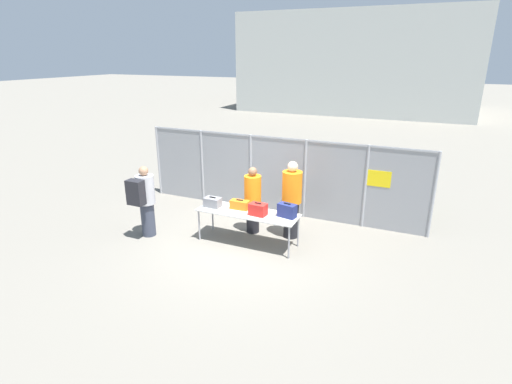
# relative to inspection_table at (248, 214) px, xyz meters

# --- Properties ---
(ground_plane) EXTENTS (120.00, 120.00, 0.00)m
(ground_plane) POSITION_rel_inspection_table_xyz_m (-0.09, -0.20, -0.72)
(ground_plane) COLOR slate
(fence_section) EXTENTS (7.82, 0.07, 2.10)m
(fence_section) POSITION_rel_inspection_table_xyz_m (-0.07, 2.04, 0.38)
(fence_section) COLOR #9EA0A5
(fence_section) RESTS_ON ground_plane
(inspection_table) EXTENTS (2.33, 0.74, 0.77)m
(inspection_table) POSITION_rel_inspection_table_xyz_m (0.00, 0.00, 0.00)
(inspection_table) COLOR silver
(inspection_table) RESTS_ON ground_plane
(suitcase_grey) EXTENTS (0.39, 0.26, 0.24)m
(suitcase_grey) POSITION_rel_inspection_table_xyz_m (-0.89, -0.03, 0.16)
(suitcase_grey) COLOR slate
(suitcase_grey) RESTS_ON inspection_table
(suitcase_orange) EXTENTS (0.44, 0.21, 0.23)m
(suitcase_orange) POSITION_rel_inspection_table_xyz_m (-0.25, 0.10, 0.15)
(suitcase_orange) COLOR orange
(suitcase_orange) RESTS_ON inspection_table
(suitcase_red) EXTENTS (0.39, 0.27, 0.29)m
(suitcase_red) POSITION_rel_inspection_table_xyz_m (0.28, -0.07, 0.19)
(suitcase_red) COLOR red
(suitcase_red) RESTS_ON inspection_table
(suitcase_navy) EXTENTS (0.43, 0.28, 0.32)m
(suitcase_navy) POSITION_rel_inspection_table_xyz_m (0.90, 0.09, 0.20)
(suitcase_navy) COLOR navy
(suitcase_navy) RESTS_ON inspection_table
(traveler_hooded) EXTENTS (0.43, 0.66, 1.72)m
(traveler_hooded) POSITION_rel_inspection_table_xyz_m (-2.36, -0.64, 0.22)
(traveler_hooded) COLOR #383D4C
(traveler_hooded) RESTS_ON ground_plane
(security_worker_near) EXTENTS (0.41, 0.41, 1.65)m
(security_worker_near) POSITION_rel_inspection_table_xyz_m (-0.16, 0.61, 0.13)
(security_worker_near) COLOR black
(security_worker_near) RESTS_ON ground_plane
(security_worker_far) EXTENTS (0.46, 0.46, 1.86)m
(security_worker_far) POSITION_rel_inspection_table_xyz_m (0.79, 0.73, 0.24)
(security_worker_far) COLOR black
(security_worker_far) RESTS_ON ground_plane
(utility_trailer) EXTENTS (3.91, 2.17, 0.66)m
(utility_trailer) POSITION_rel_inspection_table_xyz_m (1.85, 3.74, -0.33)
(utility_trailer) COLOR #4C6B47
(utility_trailer) RESTS_ON ground_plane
(distant_hangar) EXTENTS (16.42, 10.07, 6.94)m
(distant_hangar) POSITION_rel_inspection_table_xyz_m (-2.23, 25.17, 2.75)
(distant_hangar) COLOR #B2B7B2
(distant_hangar) RESTS_ON ground_plane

